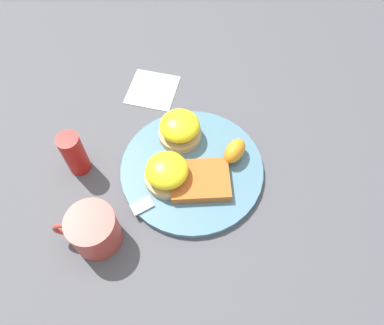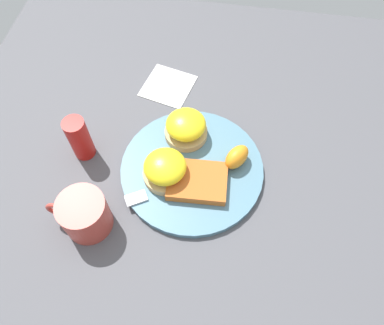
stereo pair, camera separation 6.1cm
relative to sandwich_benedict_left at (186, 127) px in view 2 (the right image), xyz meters
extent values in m
plane|color=#4C4C51|center=(-0.03, 0.08, -0.04)|extent=(1.10, 1.10, 0.00)
cylinder|color=slate|center=(-0.03, 0.08, -0.04)|extent=(0.29, 0.29, 0.01)
cylinder|color=tan|center=(0.00, 0.00, -0.02)|extent=(0.09, 0.09, 0.02)
ellipsoid|color=yellow|center=(0.00, 0.00, 0.01)|extent=(0.08, 0.08, 0.04)
cylinder|color=tan|center=(0.02, 0.11, -0.02)|extent=(0.09, 0.09, 0.02)
ellipsoid|color=yellow|center=(0.02, 0.11, 0.01)|extent=(0.08, 0.08, 0.04)
cube|color=#BA5D24|center=(-0.04, 0.11, -0.02)|extent=(0.12, 0.09, 0.02)
ellipsoid|color=orange|center=(-0.11, 0.05, -0.01)|extent=(0.06, 0.07, 0.04)
cube|color=silver|center=(-0.04, 0.10, -0.03)|extent=(0.10, 0.06, 0.00)
cube|color=silver|center=(0.07, 0.16, -0.03)|extent=(0.05, 0.04, 0.00)
cylinder|color=#B23D33|center=(0.15, 0.22, 0.00)|extent=(0.09, 0.09, 0.08)
torus|color=#B23D33|center=(0.20, 0.22, 0.00)|extent=(0.04, 0.01, 0.04)
cube|color=white|center=(0.07, -0.14, -0.04)|extent=(0.13, 0.13, 0.00)
cylinder|color=#B21914|center=(0.21, 0.07, 0.01)|extent=(0.04, 0.04, 0.10)
camera|label=1|loc=(-0.03, 0.46, 0.64)|focal=35.00mm
camera|label=2|loc=(-0.09, 0.45, 0.64)|focal=35.00mm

